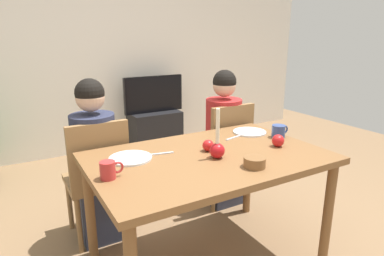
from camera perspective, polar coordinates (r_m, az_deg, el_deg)
back_wall at (r=4.28m, az=-16.65°, el=13.26°), size 6.40×0.10×2.60m
dining_table at (r=2.02m, az=2.85°, el=-6.92°), size 1.40×0.90×0.75m
chair_left at (r=2.41m, az=-15.96°, el=-7.61°), size 0.40×0.40×0.90m
chair_right at (r=2.84m, az=5.71°, el=-3.47°), size 0.40×0.40×0.90m
person_left_child at (r=2.42m, az=-16.25°, el=-6.08°), size 0.30×0.30×1.17m
person_right_child at (r=2.84m, az=5.36°, el=-2.19°), size 0.30×0.30×1.17m
tv_stand at (r=4.37m, az=-6.40°, el=-0.27°), size 0.64×0.40×0.48m
tv at (r=4.27m, az=-6.60°, el=5.81°), size 0.79×0.05×0.46m
candle_centerpiece at (r=1.93m, az=4.37°, el=-3.41°), size 0.09×0.09×0.30m
plate_left at (r=1.96m, az=-10.56°, el=-5.11°), size 0.25×0.25×0.01m
plate_right at (r=2.46m, az=9.90°, el=-0.68°), size 0.24×0.24×0.01m
mug_left at (r=1.71m, az=-14.20°, el=-7.03°), size 0.12×0.08×0.09m
mug_right at (r=2.39m, az=14.72°, el=-0.53°), size 0.13×0.09×0.09m
fork_left at (r=2.00m, az=-5.72°, el=-4.46°), size 0.18×0.05×0.01m
fork_right at (r=2.33m, az=7.40°, el=-1.60°), size 0.18×0.06×0.01m
bowl_walnuts at (r=1.84m, az=10.73°, el=-5.80°), size 0.12×0.12×0.06m
apple_near_candle at (r=2.04m, az=2.80°, el=-3.02°), size 0.07×0.07×0.07m
apple_by_left_plate at (r=2.19m, az=14.60°, el=-2.12°), size 0.08×0.08×0.08m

